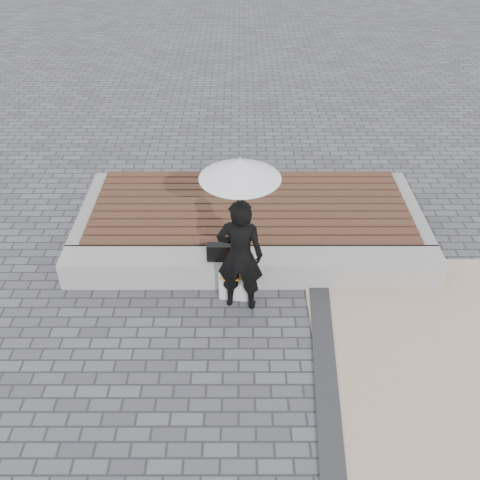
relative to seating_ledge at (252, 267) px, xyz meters
name	(u,v)px	position (x,y,z in m)	size (l,w,h in m)	color
ground	(254,372)	(0.00, -1.60, -0.20)	(80.00, 80.00, 0.00)	#545459
edging_band	(328,409)	(0.75, -2.10, -0.18)	(0.25, 5.20, 0.04)	#2D2D30
seating_ledge	(252,267)	(0.00, 0.00, 0.00)	(5.00, 0.45, 0.40)	#B0AFAA
timber_platform	(250,217)	(0.00, 1.20, 0.00)	(5.00, 2.00, 0.40)	gray
timber_decking	(250,205)	(0.00, 1.20, 0.22)	(4.60, 2.00, 0.04)	#533023
woman	(240,256)	(-0.16, -0.49, 0.57)	(0.56, 0.37, 1.54)	black
parasol	(240,169)	(-0.16, -0.49, 1.73)	(0.89, 0.89, 1.14)	silver
handbag	(220,252)	(-0.41, -0.09, 0.32)	(0.34, 0.12, 0.24)	black
canvas_tote	(235,284)	(-0.22, -0.35, 0.00)	(0.38, 0.16, 0.40)	silver
magazine	(235,274)	(-0.22, -0.40, 0.21)	(0.33, 0.24, 0.01)	#FD5634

